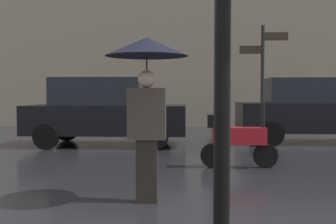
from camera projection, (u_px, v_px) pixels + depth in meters
pedestrian_with_umbrella at (147, 72)px, 5.14m from camera, size 1.07×1.07×2.14m
parked_scooter at (236, 139)px, 7.61m from camera, size 1.47×0.32×1.23m
parked_car_left at (314, 110)px, 11.44m from camera, size 4.40×1.89×1.84m
parked_car_right at (105, 111)px, 10.90m from camera, size 4.27×1.96×1.83m
street_signpost at (263, 77)px, 9.06m from camera, size 1.08×0.08×2.95m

